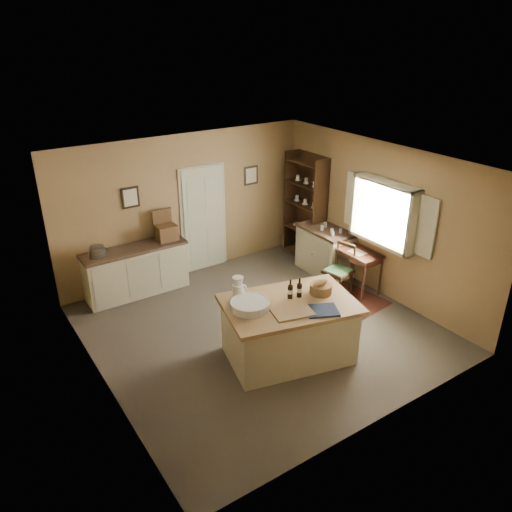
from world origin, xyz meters
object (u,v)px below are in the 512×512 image
Objects in this scene: shelving_unit at (307,207)px; desk_chair at (338,272)px; sideboard at (137,269)px; right_cabinet at (325,250)px; writing_desk at (359,257)px; work_island at (288,328)px.

desk_chair is at bearing -109.60° from shelving_unit.
sideboard is 0.85× the size of shelving_unit.
sideboard reaches higher than right_cabinet.
shelving_unit is at bearing 84.75° from writing_desk.
shelving_unit is (2.43, 2.62, 0.60)m from work_island.
shelving_unit is at bearing 60.74° from work_island.
right_cabinet is at bearing 52.37° from work_island.
desk_chair is (2.94, -2.05, -0.01)m from sideboard.
shelving_unit reaches higher than sideboard.
sideboard is at bearing 148.11° from writing_desk.
shelving_unit is at bearing -6.47° from sideboard.
writing_desk is at bearing 35.62° from work_island.
writing_desk is (2.27, 0.92, 0.18)m from work_island.
sideboard is 3.58m from right_cabinet.
desk_chair is 0.44× the size of shelving_unit.
sideboard is at bearing 173.53° from shelving_unit.
desk_chair is 0.83× the size of right_cabinet.
work_island is 1.12× the size of sideboard.
work_island is 2.54× the size of writing_desk.
work_island is at bearing -157.95° from writing_desk.
desk_chair is at bearing -116.72° from right_cabinet.
sideboard reaches higher than desk_chair.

